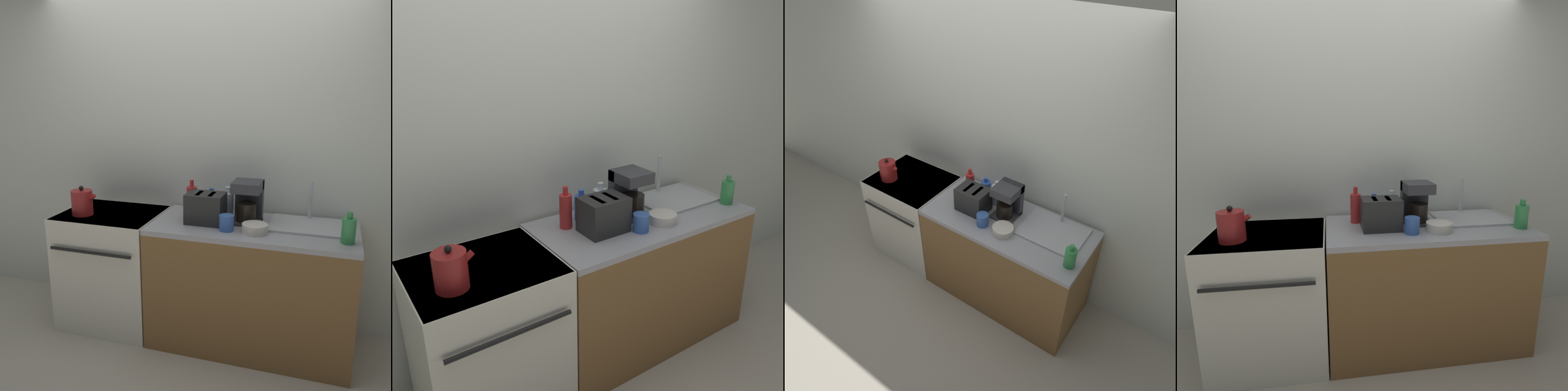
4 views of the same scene
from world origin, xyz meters
TOP-DOWN VIEW (x-y plane):
  - ground_plane at (0.00, 0.00)m, footprint 12.00×12.00m
  - wall_back at (0.00, 0.71)m, footprint 8.00×0.05m
  - stove at (-0.58, 0.31)m, footprint 0.74×0.66m
  - counter_block at (0.50, 0.33)m, footprint 1.40×0.65m
  - kettle at (-0.75, 0.20)m, footprint 0.20×0.16m
  - toaster at (0.17, 0.29)m, footprint 0.26×0.20m
  - coffee_maker at (0.44, 0.40)m, footprint 0.20×0.21m
  - sink_tray at (0.86, 0.43)m, footprint 0.50×0.39m
  - bottle_red at (0.01, 0.46)m, footprint 0.08×0.08m
  - bottle_clear at (0.28, 0.48)m, footprint 0.09×0.09m
  - bottle_green at (1.11, 0.17)m, footprint 0.09×0.09m
  - bottle_blue at (0.15, 0.50)m, footprint 0.09×0.09m
  - cup_blue at (0.35, 0.17)m, footprint 0.10×0.10m
  - bowl at (0.53, 0.18)m, footprint 0.17×0.17m

SIDE VIEW (x-z plane):
  - ground_plane at x=0.00m, z-range 0.00..0.00m
  - counter_block at x=0.50m, z-range 0.00..0.89m
  - stove at x=-0.58m, z-range 0.01..0.90m
  - sink_tray at x=0.86m, z-range 0.76..1.04m
  - bowl at x=0.53m, z-range 0.89..0.95m
  - cup_blue at x=0.35m, z-range 0.89..1.00m
  - bottle_blue at x=0.15m, z-range 0.87..1.07m
  - bottle_green at x=1.11m, z-range 0.87..1.07m
  - bottle_clear at x=0.28m, z-range 0.87..1.09m
  - kettle at x=-0.75m, z-range 0.87..1.09m
  - toaster at x=0.17m, z-range 0.89..1.10m
  - bottle_red at x=0.01m, z-range 0.87..1.13m
  - coffee_maker at x=0.44m, z-range 0.90..1.19m
  - wall_back at x=0.00m, z-range 0.00..2.60m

